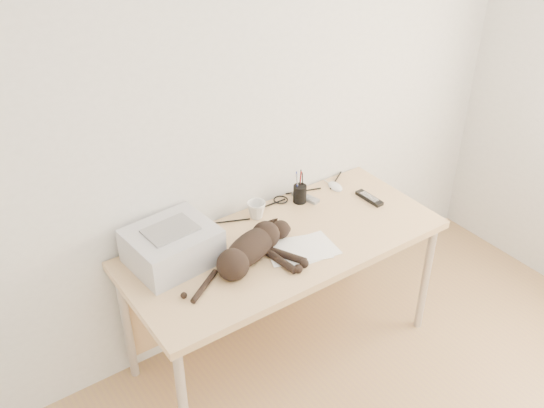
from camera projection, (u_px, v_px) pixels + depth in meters
wall_back at (242, 111)px, 2.92m from camera, size 3.50×0.00×3.50m
desk at (274, 254)px, 3.10m from camera, size 1.60×0.70×0.74m
printer at (172, 246)px, 2.79m from camera, size 0.41×0.36×0.18m
papers at (302, 250)px, 2.91m from camera, size 0.36×0.30×0.01m
cat at (249, 252)px, 2.79m from camera, size 0.66×0.34×0.15m
mug at (256, 210)px, 3.12m from camera, size 0.14×0.14×0.09m
pen_cup at (300, 193)px, 3.25m from camera, size 0.07×0.07×0.19m
remote_grey at (305, 197)px, 3.29m from camera, size 0.08×0.17×0.02m
remote_black at (369, 198)px, 3.28m from camera, size 0.05×0.17×0.02m
mouse at (335, 185)px, 3.39m from camera, size 0.08×0.12×0.04m
cable_tangle at (250, 211)px, 3.18m from camera, size 1.36×0.08×0.01m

